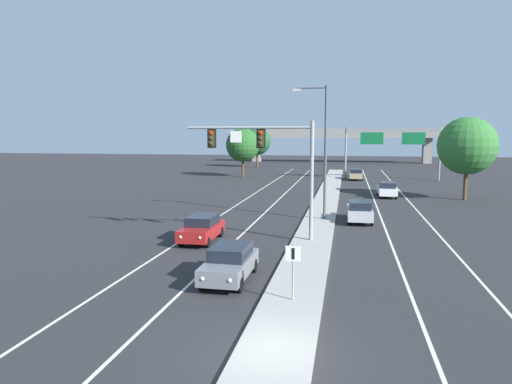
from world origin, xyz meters
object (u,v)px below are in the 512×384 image
at_px(car_receding_white, 387,189).
at_px(tree_far_left_c, 257,141).
at_px(car_oncoming_grey, 230,263).
at_px(car_receding_tan, 356,174).
at_px(overhead_signal_mast, 270,154).
at_px(street_lamp_median, 323,144).
at_px(car_receding_silver, 360,211).
at_px(median_sign_post, 293,264).
at_px(highway_sign_gantry, 393,137).
at_px(tree_far_left_a, 243,145).
at_px(tree_far_right_a, 467,146).
at_px(car_oncoming_red, 202,228).

height_order(car_receding_white, tree_far_left_c, tree_far_left_c).
height_order(car_oncoming_grey, car_receding_tan, same).
bearing_deg(car_oncoming_grey, overhead_signal_mast, 86.74).
height_order(street_lamp_median, car_receding_tan, street_lamp_median).
distance_m(street_lamp_median, car_receding_silver, 5.73).
xyz_separation_m(median_sign_post, street_lamp_median, (0.10, 18.20, 4.21)).
height_order(car_oncoming_grey, highway_sign_gantry, highway_sign_gantry).
height_order(car_oncoming_grey, tree_far_left_a, tree_far_left_a).
xyz_separation_m(car_oncoming_grey, tree_far_left_a, (-10.62, 50.74, 4.04)).
bearing_deg(tree_far_left_a, highway_sign_gantry, -1.11).
bearing_deg(car_receding_white, car_oncoming_grey, -106.66).
height_order(overhead_signal_mast, highway_sign_gantry, highway_sign_gantry).
xyz_separation_m(highway_sign_gantry, tree_far_right_a, (5.34, -20.47, -0.78)).
bearing_deg(median_sign_post, tree_far_right_a, 67.30).
xyz_separation_m(car_oncoming_grey, tree_far_left_c, (-12.31, 71.22, 4.26)).
height_order(car_receding_silver, tree_far_right_a, tree_far_right_a).
xyz_separation_m(highway_sign_gantry, tree_far_left_a, (-21.91, 0.42, -1.30)).
relative_size(car_receding_tan, tree_far_left_a, 0.60).
bearing_deg(highway_sign_gantry, car_receding_tan, -165.74).
bearing_deg(street_lamp_median, car_receding_tan, 84.75).
relative_size(median_sign_post, tree_far_right_a, 0.27).
bearing_deg(tree_far_left_a, car_oncoming_grey, -78.18).
relative_size(overhead_signal_mast, street_lamp_median, 0.79).
bearing_deg(street_lamp_median, car_receding_white, 68.26).
relative_size(car_oncoming_grey, tree_far_left_a, 0.60).
relative_size(car_oncoming_grey, tree_far_right_a, 0.54).
xyz_separation_m(overhead_signal_mast, median_sign_post, (2.66, -10.73, -3.77)).
distance_m(median_sign_post, car_receding_tan, 51.57).
distance_m(car_oncoming_grey, tree_far_left_c, 72.41).
distance_m(highway_sign_gantry, tree_far_right_a, 21.17).
xyz_separation_m(median_sign_post, highway_sign_gantry, (8.16, 52.74, 4.58)).
distance_m(car_receding_silver, tree_far_left_c, 58.54).
bearing_deg(overhead_signal_mast, car_receding_silver, 53.22).
distance_m(car_oncoming_grey, car_receding_tan, 49.45).
relative_size(overhead_signal_mast, car_receding_silver, 1.75).
distance_m(car_receding_tan, tree_far_right_a, 22.28).
height_order(overhead_signal_mast, car_oncoming_grey, overhead_signal_mast).
distance_m(street_lamp_median, tree_far_left_c, 57.59).
bearing_deg(car_receding_white, tree_far_left_a, 134.72).
xyz_separation_m(overhead_signal_mast, car_receding_tan, (5.82, 40.74, -4.54)).
bearing_deg(highway_sign_gantry, car_receding_white, -96.10).
relative_size(tree_far_left_c, tree_far_left_a, 1.04).
height_order(car_receding_tan, highway_sign_gantry, highway_sign_gantry).
xyz_separation_m(car_receding_silver, car_receding_tan, (0.21, 33.23, 0.00)).
bearing_deg(car_receding_silver, street_lamp_median, -179.25).
bearing_deg(car_receding_silver, tree_far_left_c, 108.36).
height_order(overhead_signal_mast, tree_far_left_a, tree_far_left_a).
height_order(car_receding_white, highway_sign_gantry, highway_sign_gantry).
relative_size(car_oncoming_red, car_receding_silver, 1.00).
height_order(car_receding_silver, car_receding_tan, same).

